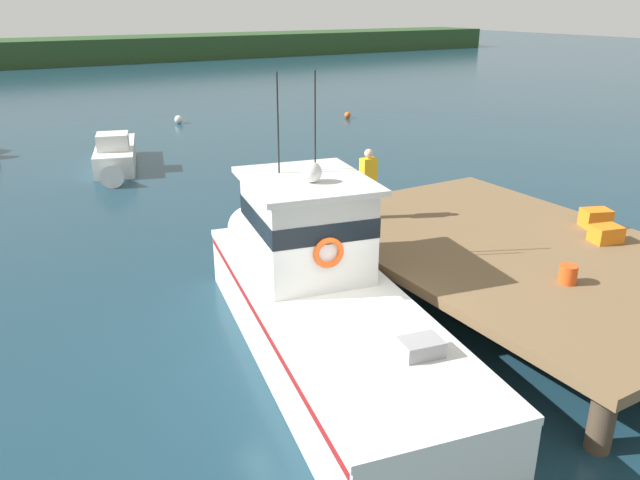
{
  "coord_description": "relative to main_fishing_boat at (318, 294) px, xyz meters",
  "views": [
    {
      "loc": [
        -4.88,
        -8.33,
        5.94
      ],
      "look_at": [
        1.2,
        1.89,
        1.4
      ],
      "focal_mm": 35.23,
      "sensor_mm": 36.0,
      "label": 1
    }
  ],
  "objects": [
    {
      "name": "ground_plane",
      "position": [
        -0.31,
        -0.44,
        -1.01
      ],
      "size": [
        200.0,
        200.0,
        0.0
      ],
      "primitive_type": "plane",
      "color": "#193847"
    },
    {
      "name": "dock",
      "position": [
        4.49,
        -0.44,
        0.07
      ],
      "size": [
        6.0,
        9.0,
        1.2
      ],
      "color": "#4C3D2D",
      "rests_on": "ground"
    },
    {
      "name": "main_fishing_boat",
      "position": [
        0.0,
        0.0,
        0.0
      ],
      "size": [
        3.99,
        9.97,
        4.8
      ],
      "color": "white",
      "rests_on": "ground"
    },
    {
      "name": "crate_single_by_cleat",
      "position": [
        6.26,
        -1.26,
        0.37
      ],
      "size": [
        0.69,
        0.58,
        0.35
      ],
      "primitive_type": "cube",
      "rotation": [
        0.0,
        0.0,
        -0.26
      ],
      "color": "orange",
      "rests_on": "dock"
    },
    {
      "name": "crate_stack_mid_dock",
      "position": [
        6.89,
        -0.53,
        0.4
      ],
      "size": [
        0.72,
        0.64,
        0.41
      ],
      "primitive_type": "cube",
      "rotation": [
        0.0,
        0.0,
        -0.39
      ],
      "color": "orange",
      "rests_on": "dock"
    },
    {
      "name": "bait_bucket",
      "position": [
        3.87,
        -2.23,
        0.36
      ],
      "size": [
        0.32,
        0.32,
        0.34
      ],
      "primitive_type": "cylinder",
      "color": "#E04C19",
      "rests_on": "dock"
    },
    {
      "name": "deckhand_by_the_boat",
      "position": [
        2.85,
        2.59,
        1.05
      ],
      "size": [
        0.36,
        0.22,
        1.63
      ],
      "color": "#383842",
      "rests_on": "dock"
    },
    {
      "name": "moored_boat_off_the_point",
      "position": [
        0.05,
        15.15,
        -0.53
      ],
      "size": [
        2.58,
        5.57,
        1.4
      ],
      "color": "white",
      "rests_on": "ground"
    },
    {
      "name": "mooring_buoy_channel_marker",
      "position": [
        13.52,
        19.75,
        -0.84
      ],
      "size": [
        0.34,
        0.34,
        0.34
      ],
      "primitive_type": "sphere",
      "color": "#EA5B19",
      "rests_on": "ground"
    },
    {
      "name": "mooring_buoy_spare_mooring",
      "position": [
        5.16,
        22.94,
        -0.8
      ],
      "size": [
        0.41,
        0.41,
        0.41
      ],
      "primitive_type": "sphere",
      "color": "silver",
      "rests_on": "ground"
    }
  ]
}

